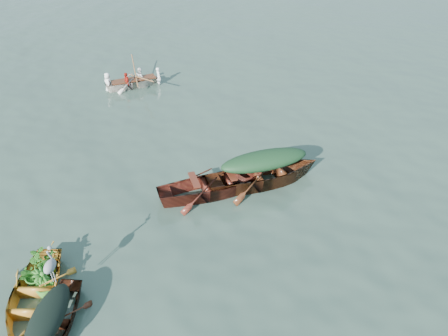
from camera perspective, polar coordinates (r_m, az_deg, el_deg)
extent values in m
plane|color=#374E41|center=(11.56, -5.84, -9.39)|extent=(140.00, 140.00, 0.00)
imported|color=#C57726|center=(11.01, -23.44, -15.80)|extent=(2.04, 3.55, 0.91)
imported|color=#532713|center=(10.33, -21.41, -19.47)|extent=(1.40, 3.25, 0.76)
imported|color=#542F13|center=(13.46, 5.12, -2.07)|extent=(5.11, 3.64, 1.19)
imported|color=#552115|center=(12.99, -1.47, -3.46)|extent=(4.66, 3.24, 1.06)
imported|color=silver|center=(20.13, -11.60, 10.33)|extent=(3.51, 2.78, 0.79)
ellipsoid|color=black|center=(9.89, -22.14, -17.44)|extent=(0.77, 1.79, 0.40)
ellipsoid|color=#14321C|center=(12.97, 5.31, 0.98)|extent=(2.81, 2.00, 0.52)
imported|color=#28761E|center=(10.82, -23.36, -10.99)|extent=(0.85, 1.01, 0.60)
imported|color=white|center=(19.84, -11.86, 12.37)|extent=(2.57, 2.12, 0.76)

